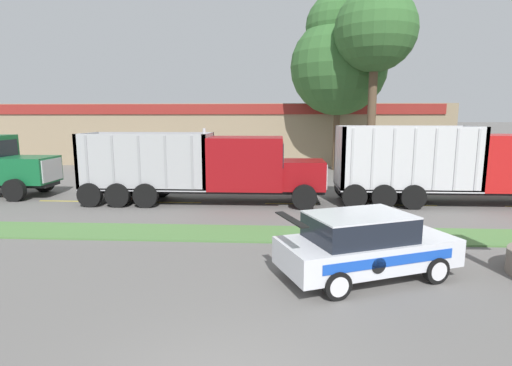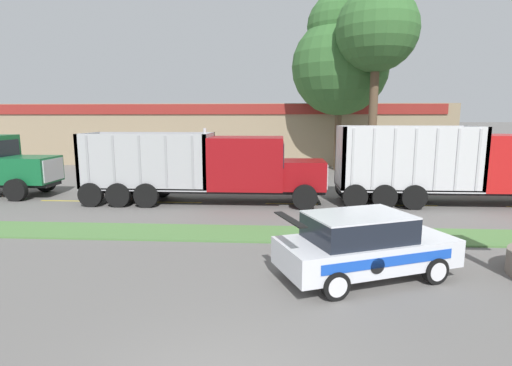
{
  "view_description": "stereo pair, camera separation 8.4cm",
  "coord_description": "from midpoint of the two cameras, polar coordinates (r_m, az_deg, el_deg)",
  "views": [
    {
      "loc": [
        0.71,
        -4.78,
        3.98
      ],
      "look_at": [
        -0.06,
        9.08,
        1.67
      ],
      "focal_mm": 28.0,
      "sensor_mm": 36.0,
      "label": 1
    },
    {
      "loc": [
        0.8,
        -4.78,
        3.98
      ],
      "look_at": [
        -0.06,
        9.08,
        1.67
      ],
      "focal_mm": 28.0,
      "sensor_mm": 36.0,
      "label": 2
    }
  ],
  "objects": [
    {
      "name": "rally_car",
      "position": [
        10.35,
        15.38,
        -8.5
      ],
      "size": [
        4.75,
        3.36,
        1.68
      ],
      "color": "silver",
      "rests_on": "ground_plane"
    },
    {
      "name": "dump_truck_mid",
      "position": [
        20.86,
        30.41,
        1.8
      ],
      "size": [
        11.82,
        2.61,
        3.56
      ],
      "color": "black",
      "rests_on": "ground_plane"
    },
    {
      "name": "store_building_backdrop",
      "position": [
        38.39,
        -4.4,
        7.24
      ],
      "size": [
        38.15,
        12.1,
        5.02
      ],
      "color": "#9E896B",
      "rests_on": "ground_plane"
    },
    {
      "name": "grass_verge",
      "position": [
        13.74,
        0.24,
        -7.25
      ],
      "size": [
        120.0,
        1.9,
        0.06
      ],
      "primitive_type": "cube",
      "color": "#517F42",
      "rests_on": "ground_plane"
    },
    {
      "name": "centre_line_3",
      "position": [
        21.16,
        -25.48,
        -2.31
      ],
      "size": [
        2.4,
        0.14,
        0.01
      ],
      "primitive_type": "cube",
      "color": "yellow",
      "rests_on": "ground_plane"
    },
    {
      "name": "tree_behind_centre",
      "position": [
        30.88,
        12.03,
        17.2
      ],
      "size": [
        6.98,
        6.98,
        12.78
      ],
      "color": "brown",
      "rests_on": "ground_plane"
    },
    {
      "name": "centre_line_5",
      "position": [
        18.53,
        5.22,
        -2.97
      ],
      "size": [
        2.4,
        0.14,
        0.01
      ],
      "primitive_type": "cube",
      "color": "yellow",
      "rests_on": "ground_plane"
    },
    {
      "name": "tree_behind_right",
      "position": [
        28.01,
        17.03,
        21.1
      ],
      "size": [
        5.19,
        5.19,
        13.26
      ],
      "color": "brown",
      "rests_on": "ground_plane"
    },
    {
      "name": "centre_line_6",
      "position": [
        19.46,
        21.35,
        -2.99
      ],
      "size": [
        2.4,
        0.14,
        0.01
      ],
      "primitive_type": "cube",
      "color": "yellow",
      "rests_on": "ground_plane"
    },
    {
      "name": "centre_line_4",
      "position": [
        19.14,
        -11.18,
        -2.71
      ],
      "size": [
        2.4,
        0.14,
        0.01
      ],
      "primitive_type": "cube",
      "color": "yellow",
      "rests_on": "ground_plane"
    },
    {
      "name": "dump_truck_lead",
      "position": [
        18.49,
        -4.46,
        2.05
      ],
      "size": [
        11.12,
        2.68,
        3.49
      ],
      "color": "black",
      "rests_on": "ground_plane"
    }
  ]
}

